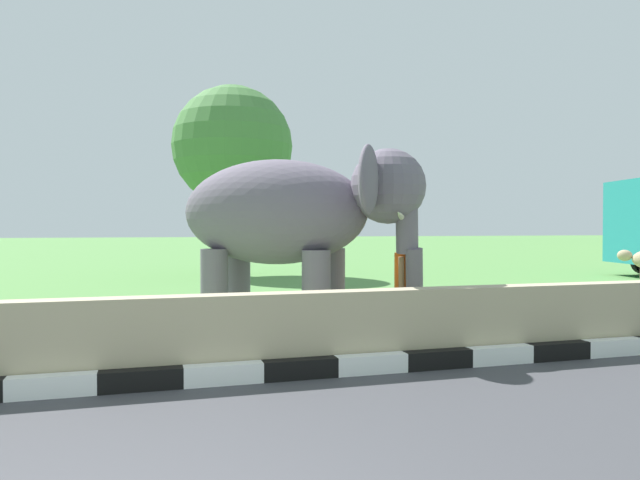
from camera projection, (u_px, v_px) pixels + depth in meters
striped_curb at (98, 383)px, 6.50m from camera, size 16.20×0.20×0.24m
barrier_parapet at (302, 333)px, 7.45m from camera, size 28.00×0.36×1.00m
elephant at (295, 216)px, 9.71m from camera, size 3.95×3.55×3.01m
person_handler at (404, 282)px, 9.63m from camera, size 0.43×0.58×1.66m
tree_distant at (232, 146)px, 22.37m from camera, size 4.43×4.43×7.03m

